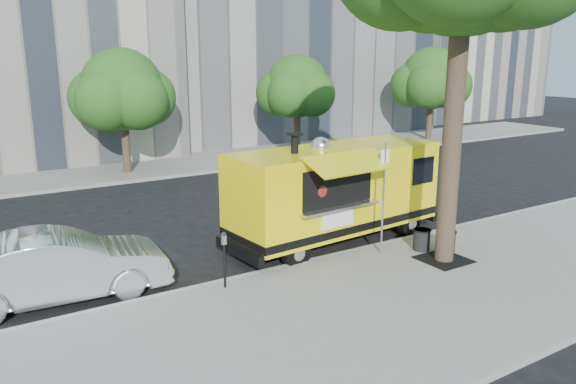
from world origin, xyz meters
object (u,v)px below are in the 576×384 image
far_tree_c (297,86)px  sedan (58,267)px  far_tree_b (122,90)px  parking_meter (224,253)px  sign_post (383,192)px  trash_bin_right (447,240)px  food_truck (335,191)px  far_tree_d (432,78)px  trash_bin_left (422,239)px

far_tree_c → sedan: bearing=-139.7°
far_tree_b → parking_meter: 14.48m
sign_post → trash_bin_right: 2.31m
food_truck → far_tree_b: bearing=95.6°
far_tree_b → sign_post: far_tree_b is taller
far_tree_d → trash_bin_right: 21.31m
far_tree_b → sedan: bearing=-113.0°
far_tree_d → trash_bin_right: bearing=-134.7°
food_truck → trash_bin_right: bearing=-57.1°
far_tree_d → parking_meter: (-21.00, -13.95, -2.91)m
far_tree_c → far_tree_d: (10.00, 0.20, 0.17)m
far_tree_b → sign_post: bearing=-79.9°
far_tree_b → sign_post: 14.61m
food_truck → sign_post: bearing=-85.3°
far_tree_b → sedan: 13.79m
far_tree_d → trash_bin_left: bearing=-136.5°
food_truck → trash_bin_left: bearing=-61.2°
far_tree_b → far_tree_c: far_tree_b is taller
sign_post → trash_bin_right: bearing=-25.9°
far_tree_c → far_tree_d: far_tree_d is taller
far_tree_c → far_tree_d: size_ratio=0.92×
sign_post → parking_meter: sign_post is taller
far_tree_b → far_tree_d: (19.00, -0.10, 0.06)m
trash_bin_left → trash_bin_right: bearing=-37.2°
far_tree_c → trash_bin_left: size_ratio=8.86×
far_tree_c → sign_post: (-6.45, -13.95, -1.87)m
far_tree_c → trash_bin_right: bearing=-108.0°
far_tree_d → trash_bin_left: (-15.34, -14.54, -3.43)m
sign_post → far_tree_b: bearing=100.1°
far_tree_c → parking_meter: (-11.00, -13.75, -2.74)m
sign_post → trash_bin_left: 1.81m
parking_meter → sedan: size_ratio=0.28×
far_tree_b → far_tree_d: bearing=-0.3°
sedan → trash_bin_left: (8.92, -2.26, -0.32)m
sign_post → trash_bin_left: sign_post is taller
sedan → trash_bin_left: size_ratio=8.11×
far_tree_d → trash_bin_right: far_tree_d is taller
far_tree_d → parking_meter: 25.38m
far_tree_c → sedan: far_tree_c is taller
far_tree_c → far_tree_d: 10.00m
trash_bin_left → trash_bin_right: (0.55, -0.42, -0.02)m
parking_meter → trash_bin_right: (6.21, -1.01, -0.53)m
far_tree_d → sign_post: (-16.45, -14.15, -2.04)m
far_tree_c → sign_post: bearing=-114.8°
far_tree_c → trash_bin_left: bearing=-110.4°
far_tree_d → food_truck: bearing=-143.4°
food_truck → parking_meter: bearing=-165.1°
trash_bin_left → trash_bin_right: size_ratio=1.06×
food_truck → trash_bin_left: size_ratio=11.67×
sedan → trash_bin_left: bearing=-99.5°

